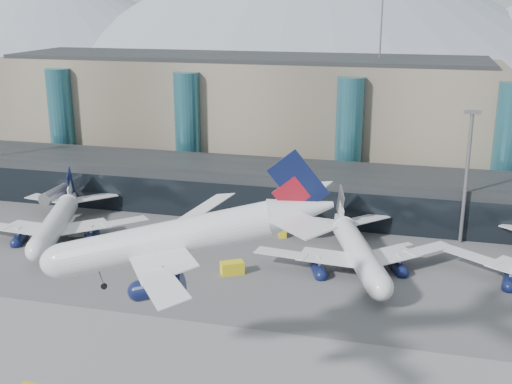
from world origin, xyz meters
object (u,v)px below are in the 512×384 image
veh_a (77,231)px  veh_g (406,253)px  veh_d (404,249)px  hero_jet (193,228)px  jet_parked_mid (355,239)px  lightmast_mid (467,170)px  veh_b (282,233)px  veh_h (232,268)px  jet_parked_left (58,213)px

veh_a → veh_g: veh_a is taller
veh_d → veh_g: 1.78m
hero_jet → jet_parked_mid: (13.14, 45.49, -17.00)m
lightmast_mid → hero_jet: bearing=-117.5°
veh_a → veh_b: (39.46, 9.61, -0.25)m
veh_d → veh_b: bearing=133.9°
hero_jet → veh_b: size_ratio=14.95×
lightmast_mid → jet_parked_mid: bearing=-140.2°
veh_a → hero_jet: bearing=-63.4°
hero_jet → veh_b: bearing=82.7°
veh_h → lightmast_mid: bearing=2.7°
jet_parked_mid → veh_h: size_ratio=9.65×
jet_parked_left → veh_b: size_ratio=16.12×
jet_parked_mid → veh_b: size_ratio=16.27×
veh_b → veh_g: bearing=-120.2°
veh_d → veh_a: bearing=146.6°
veh_g → veh_b: bearing=-140.1°
hero_jet → jet_parked_mid: hero_jet is taller
lightmast_mid → veh_b: bearing=-170.7°
veh_d → veh_g: bearing=-118.9°
veh_g → hero_jet: bearing=-62.8°
hero_jet → veh_d: bearing=58.3°
hero_jet → veh_h: bearing=90.8°
lightmast_mid → veh_g: 19.71m
lightmast_mid → veh_b: 37.00m
veh_g → veh_h: veh_h is taller
jet_parked_mid → veh_d: bearing=-68.2°
veh_d → veh_g: (0.33, -1.74, -0.21)m
veh_b → veh_h: veh_h is taller
jet_parked_left → veh_g: bearing=-104.1°
lightmast_mid → veh_d: bearing=-141.1°
veh_g → veh_h: size_ratio=0.54×
jet_parked_mid → veh_d: jet_parked_mid is taller
hero_jet → lightmast_mid: bearing=53.0°
veh_h → veh_g: bearing=-2.5°
veh_a → veh_b: size_ratio=1.42×
veh_a → lightmast_mid: bearing=-3.9°
lightmast_mid → jet_parked_left: bearing=-168.6°
jet_parked_left → jet_parked_mid: jet_parked_mid is taller
hero_jet → veh_d: size_ratio=11.92×
hero_jet → jet_parked_mid: bearing=64.4°
veh_a → veh_h: veh_h is taller
lightmast_mid → veh_a: (-73.36, -15.16, -13.50)m
veh_a → veh_d: bearing=-9.3°
lightmast_mid → veh_g: lightmast_mid is taller
jet_parked_left → veh_d: jet_parked_left is taller
lightmast_mid → veh_d: (-10.24, -8.25, -13.59)m
hero_jet → veh_g: (21.93, 51.06, -20.94)m
jet_parked_mid → veh_h: (-19.67, -9.60, -3.48)m
veh_b → veh_d: bearing=-116.2°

